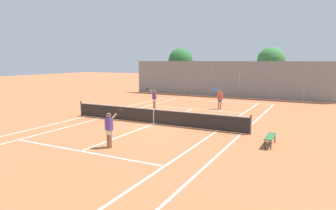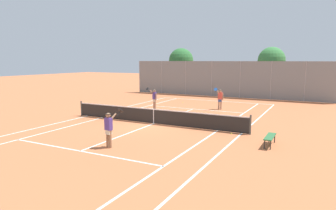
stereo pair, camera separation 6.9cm
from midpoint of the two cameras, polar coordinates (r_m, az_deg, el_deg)
name	(u,v)px [view 2 (the right image)]	position (r m, az deg, el deg)	size (l,w,h in m)	color
ground_plane	(154,124)	(18.76, -2.64, -3.58)	(120.00, 120.00, 0.00)	#BC663D
court_line_markings	(154,124)	(18.75, -2.64, -3.57)	(11.10, 23.90, 0.01)	silver
tennis_net	(154,116)	(18.66, -2.65, -2.05)	(12.00, 0.10, 1.07)	#474C47
player_near_side	(109,128)	(13.78, -11.06, -4.24)	(0.76, 0.72, 1.77)	#936B4C
player_far_left	(154,98)	(24.12, -2.53, 1.37)	(0.88, 0.66, 1.77)	tan
player_far_right	(220,98)	(24.37, 9.95, 1.33)	(0.61, 0.77, 1.77)	tan
loose_tennis_ball_0	(231,134)	(16.49, 12.08, -5.35)	(0.07, 0.07, 0.07)	#D1DB33
loose_tennis_ball_1	(149,112)	(22.86, -3.59, -1.30)	(0.07, 0.07, 0.07)	#D1DB33
loose_tennis_ball_2	(183,102)	(27.92, 2.91, 0.51)	(0.07, 0.07, 0.07)	#D1DB33
loose_tennis_ball_3	(212,109)	(24.28, 8.49, -0.80)	(0.07, 0.07, 0.07)	#D1DB33
loose_tennis_ball_4	(157,103)	(27.27, -2.13, 0.32)	(0.07, 0.07, 0.07)	#D1DB33
courtside_bench	(270,137)	(14.71, 18.98, -5.82)	(0.36, 1.50, 0.47)	#2D6638
back_fence	(226,79)	(32.56, 10.96, 4.85)	(21.76, 0.08, 3.84)	gray
tree_behind_left	(182,61)	(38.65, 2.72, 8.32)	(3.12, 3.12, 5.44)	brown
tree_behind_right	(272,61)	(34.91, 19.27, 7.85)	(2.94, 2.94, 5.37)	brown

